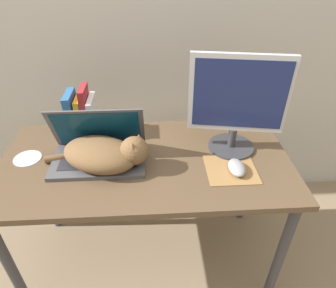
% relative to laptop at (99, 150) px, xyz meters
% --- Properties ---
extents(desk, '(1.27, 0.64, 0.71)m').
position_rel_laptop_xyz_m(desk, '(0.20, -0.02, -0.13)').
color(desk, brown).
rests_on(desk, ground_plane).
extents(laptop, '(0.40, 0.24, 0.24)m').
position_rel_laptop_xyz_m(laptop, '(0.00, 0.00, 0.00)').
color(laptop, '#4C4C51').
rests_on(laptop, desk).
extents(cat, '(0.45, 0.32, 0.15)m').
position_rel_laptop_xyz_m(cat, '(0.04, -0.05, 0.02)').
color(cat, brown).
rests_on(cat, desk).
extents(external_monitor, '(0.41, 0.21, 0.44)m').
position_rel_laptop_xyz_m(external_monitor, '(0.60, 0.05, 0.18)').
color(external_monitor, '#333338').
rests_on(external_monitor, desk).
extents(mousepad, '(0.21, 0.20, 0.00)m').
position_rel_laptop_xyz_m(mousepad, '(0.56, -0.11, -0.05)').
color(mousepad, olive).
rests_on(mousepad, desk).
extents(computer_mouse, '(0.07, 0.11, 0.04)m').
position_rel_laptop_xyz_m(computer_mouse, '(0.58, -0.12, -0.03)').
color(computer_mouse, '#99999E').
rests_on(computer_mouse, mousepad).
extents(book_row, '(0.13, 0.15, 0.25)m').
position_rel_laptop_xyz_m(book_row, '(-0.10, 0.22, 0.06)').
color(book_row, '#285B93').
rests_on(book_row, desk).
extents(cd_disc, '(0.12, 0.12, 0.00)m').
position_rel_laptop_xyz_m(cd_disc, '(-0.32, 0.02, -0.05)').
color(cd_disc, silver).
rests_on(cd_disc, desk).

